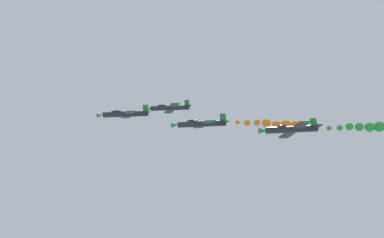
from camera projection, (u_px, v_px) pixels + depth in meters
airplane_lead at (125, 114)px, 102.23m from camera, size 9.31×10.35×3.27m
airplane_left_inner at (201, 124)px, 93.87m from camera, size 9.27×10.35×3.34m
smoke_trail_left_inner at (280, 125)px, 96.67m from camera, size 2.89×12.69×2.55m
airplane_right_inner at (169, 108)px, 117.33m from camera, size 9.07×10.35×3.71m
airplane_left_outer at (291, 129)px, 84.14m from camera, size 8.75×10.35×4.53m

